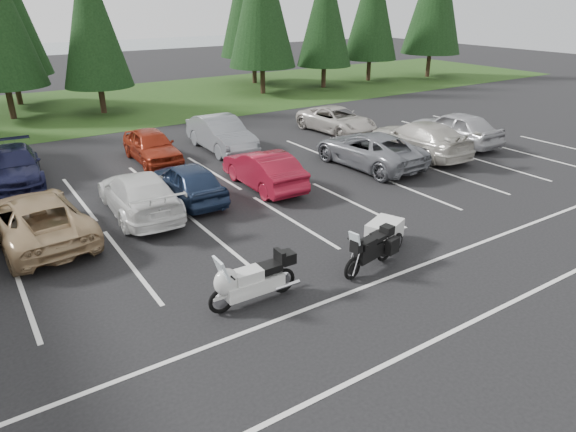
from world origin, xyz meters
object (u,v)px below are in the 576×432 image
(car_near_7, at_px, (419,138))
(car_near_8, at_px, (455,128))
(car_far_1, at_px, (14,166))
(touring_motorcycle, at_px, (253,276))
(car_near_5, at_px, (263,169))
(car_far_2, at_px, (152,146))
(cargo_trailer, at_px, (384,233))
(car_near_3, at_px, (139,194))
(car_near_4, at_px, (188,181))
(car_near_2, at_px, (36,218))
(car_near_6, at_px, (369,149))
(adventure_motorcycle, at_px, (370,247))
(car_far_4, at_px, (337,120))
(car_far_3, at_px, (221,134))

(car_near_7, distance_m, car_near_8, 2.93)
(car_far_1, bearing_deg, touring_motorcycle, -70.34)
(car_near_5, relative_size, car_near_8, 0.90)
(car_far_2, height_order, touring_motorcycle, same)
(cargo_trailer, bearing_deg, car_near_3, 106.74)
(car_near_4, distance_m, car_far_1, 7.43)
(car_near_2, bearing_deg, car_near_6, 175.68)
(car_near_5, bearing_deg, cargo_trailer, 95.16)
(car_far_2, distance_m, cargo_trailer, 12.18)
(car_near_2, relative_size, adventure_motorcycle, 2.33)
(car_near_4, xyz_separation_m, car_near_5, (2.94, -0.32, 0.01))
(car_near_2, bearing_deg, car_far_2, -138.78)
(car_near_2, xyz_separation_m, adventure_motorcycle, (7.07, -6.82, -0.04))
(car_near_2, distance_m, car_near_7, 16.27)
(car_near_8, height_order, cargo_trailer, car_near_8)
(car_near_6, height_order, car_far_1, car_near_6)
(car_far_2, bearing_deg, car_far_1, 177.81)
(car_near_2, xyz_separation_m, touring_motorcycle, (3.69, -6.50, -0.01))
(car_near_7, relative_size, car_far_2, 1.28)
(touring_motorcycle, xyz_separation_m, adventure_motorcycle, (3.38, -0.32, -0.03))
(touring_motorcycle, bearing_deg, car_near_3, 94.35)
(car_near_3, xyz_separation_m, car_far_4, (12.57, 5.24, -0.05))
(car_near_3, relative_size, car_far_4, 1.04)
(car_far_3, distance_m, touring_motorcycle, 13.45)
(car_near_8, xyz_separation_m, touring_motorcycle, (-15.49, -6.99, -0.10))
(car_far_3, height_order, adventure_motorcycle, car_far_3)
(car_near_8, bearing_deg, cargo_trailer, 31.24)
(car_far_3, xyz_separation_m, adventure_motorcycle, (-1.97, -12.66, -0.11))
(car_far_1, bearing_deg, car_far_3, 1.83)
(car_far_2, bearing_deg, car_near_5, -65.41)
(car_near_6, height_order, car_far_3, car_far_3)
(car_far_2, bearing_deg, car_far_4, -0.54)
(car_near_5, distance_m, cargo_trailer, 6.31)
(car_near_7, distance_m, car_far_4, 5.48)
(car_near_7, relative_size, car_near_8, 1.12)
(touring_motorcycle, distance_m, cargo_trailer, 4.80)
(car_far_1, xyz_separation_m, adventure_motorcycle, (6.86, -13.05, 0.01))
(car_near_2, height_order, car_near_4, car_near_2)
(car_near_6, height_order, car_far_2, car_near_6)
(car_near_3, distance_m, car_near_7, 13.02)
(car_far_3, xyz_separation_m, touring_motorcycle, (-5.35, -12.34, -0.08))
(car_near_7, xyz_separation_m, touring_motorcycle, (-12.58, -6.64, -0.07))
(car_near_2, xyz_separation_m, cargo_trailer, (8.45, -5.94, -0.35))
(car_far_3, relative_size, car_far_4, 1.01)
(car_near_4, distance_m, car_near_8, 14.04)
(car_near_5, xyz_separation_m, car_far_3, (0.96, 5.49, 0.09))
(car_far_4, distance_m, adventure_motorcycle, 15.21)
(car_near_8, relative_size, cargo_trailer, 2.90)
(car_near_5, distance_m, adventure_motorcycle, 7.24)
(car_far_2, height_order, car_far_4, car_far_2)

